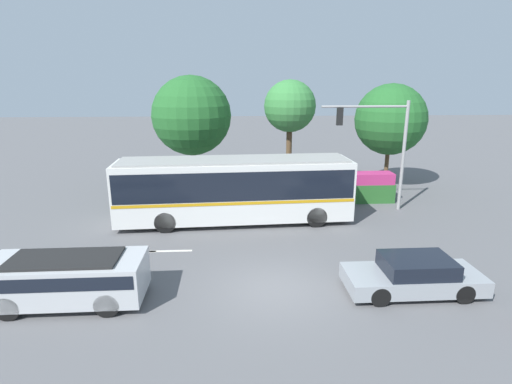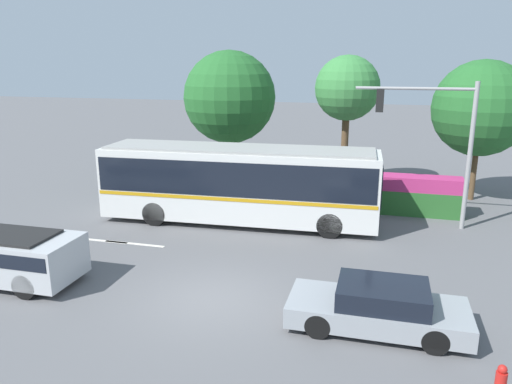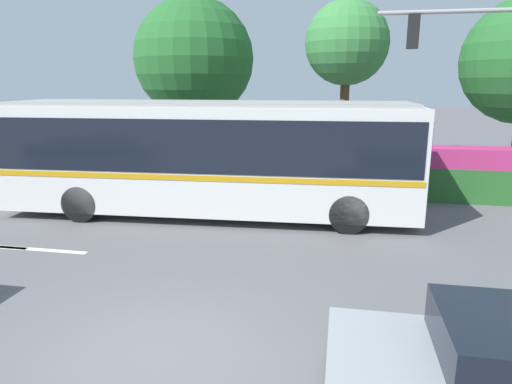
{
  "view_description": "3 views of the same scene",
  "coord_description": "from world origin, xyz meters",
  "px_view_note": "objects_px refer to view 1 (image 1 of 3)",
  "views": [
    {
      "loc": [
        -1.31,
        -12.3,
        6.85
      ],
      "look_at": [
        -0.3,
        5.49,
        1.93
      ],
      "focal_mm": 28.29,
      "sensor_mm": 36.0,
      "label": 1
    },
    {
      "loc": [
        4.54,
        -12.03,
        6.59
      ],
      "look_at": [
        -0.38,
        6.34,
        1.53
      ],
      "focal_mm": 34.4,
      "sensor_mm": 36.0,
      "label": 2
    },
    {
      "loc": [
        2.45,
        -5.38,
        3.74
      ],
      "look_at": [
        0.44,
        5.14,
        1.16
      ],
      "focal_mm": 32.25,
      "sensor_mm": 36.0,
      "label": 3
    }
  ],
  "objects_px": {
    "city_bus": "(235,187)",
    "street_tree_left": "(192,116)",
    "street_tree_right": "(391,120)",
    "suv_left_lane": "(67,276)",
    "sedan_foreground": "(414,275)",
    "street_tree_centre": "(290,107)",
    "traffic_light_pole": "(384,139)"
  },
  "relations": [
    {
      "from": "street_tree_left",
      "to": "street_tree_centre",
      "type": "relative_size",
      "value": 1.04
    },
    {
      "from": "suv_left_lane",
      "to": "traffic_light_pole",
      "type": "height_order",
      "value": "traffic_light_pole"
    },
    {
      "from": "sedan_foreground",
      "to": "street_tree_left",
      "type": "relative_size",
      "value": 0.62
    },
    {
      "from": "street_tree_centre",
      "to": "street_tree_right",
      "type": "xyz_separation_m",
      "value": [
        6.36,
        -1.05,
        -0.76
      ]
    },
    {
      "from": "city_bus",
      "to": "suv_left_lane",
      "type": "xyz_separation_m",
      "value": [
        -5.34,
        -7.38,
        -0.91
      ]
    },
    {
      "from": "street_tree_right",
      "to": "city_bus",
      "type": "bearing_deg",
      "value": -147.65
    },
    {
      "from": "sedan_foreground",
      "to": "suv_left_lane",
      "type": "relative_size",
      "value": 0.93
    },
    {
      "from": "street_tree_centre",
      "to": "street_tree_left",
      "type": "bearing_deg",
      "value": -177.93
    },
    {
      "from": "street_tree_left",
      "to": "street_tree_centre",
      "type": "xyz_separation_m",
      "value": [
        6.36,
        0.23,
        0.53
      ]
    },
    {
      "from": "street_tree_right",
      "to": "sedan_foreground",
      "type": "bearing_deg",
      "value": -106.85
    },
    {
      "from": "traffic_light_pole",
      "to": "street_tree_left",
      "type": "relative_size",
      "value": 0.81
    },
    {
      "from": "street_tree_centre",
      "to": "city_bus",
      "type": "bearing_deg",
      "value": -116.4
    },
    {
      "from": "city_bus",
      "to": "traffic_light_pole",
      "type": "bearing_deg",
      "value": 8.49
    },
    {
      "from": "city_bus",
      "to": "street_tree_right",
      "type": "bearing_deg",
      "value": 29.52
    },
    {
      "from": "suv_left_lane",
      "to": "street_tree_right",
      "type": "relative_size",
      "value": 0.71
    },
    {
      "from": "sedan_foreground",
      "to": "street_tree_centre",
      "type": "distance_m",
      "value": 15.58
    },
    {
      "from": "traffic_light_pole",
      "to": "street_tree_left",
      "type": "bearing_deg",
      "value": -27.95
    },
    {
      "from": "city_bus",
      "to": "street_tree_centre",
      "type": "height_order",
      "value": "street_tree_centre"
    },
    {
      "from": "city_bus",
      "to": "traffic_light_pole",
      "type": "height_order",
      "value": "traffic_light_pole"
    },
    {
      "from": "street_tree_left",
      "to": "street_tree_right",
      "type": "xyz_separation_m",
      "value": [
        12.73,
        -0.82,
        -0.23
      ]
    },
    {
      "from": "suv_left_lane",
      "to": "sedan_foreground",
      "type": "bearing_deg",
      "value": 179.95
    },
    {
      "from": "city_bus",
      "to": "street_tree_left",
      "type": "distance_m",
      "value": 8.18
    },
    {
      "from": "suv_left_lane",
      "to": "city_bus",
      "type": "bearing_deg",
      "value": -126.34
    },
    {
      "from": "suv_left_lane",
      "to": "street_tree_left",
      "type": "relative_size",
      "value": 0.66
    },
    {
      "from": "sedan_foreground",
      "to": "street_tree_centre",
      "type": "height_order",
      "value": "street_tree_centre"
    },
    {
      "from": "city_bus",
      "to": "street_tree_centre",
      "type": "bearing_deg",
      "value": 60.77
    },
    {
      "from": "city_bus",
      "to": "suv_left_lane",
      "type": "distance_m",
      "value": 9.16
    },
    {
      "from": "city_bus",
      "to": "street_tree_centre",
      "type": "distance_m",
      "value": 8.94
    },
    {
      "from": "suv_left_lane",
      "to": "street_tree_left",
      "type": "bearing_deg",
      "value": -100.8
    },
    {
      "from": "street_tree_right",
      "to": "street_tree_centre",
      "type": "bearing_deg",
      "value": 170.66
    },
    {
      "from": "street_tree_left",
      "to": "street_tree_right",
      "type": "height_order",
      "value": "street_tree_left"
    },
    {
      "from": "suv_left_lane",
      "to": "street_tree_centre",
      "type": "bearing_deg",
      "value": -121.84
    }
  ]
}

